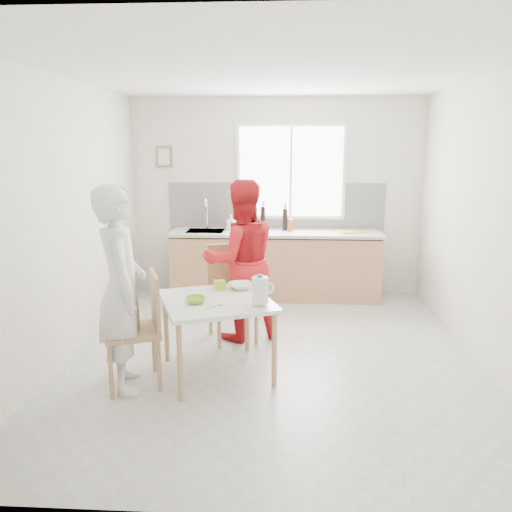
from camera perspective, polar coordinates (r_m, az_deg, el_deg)
The scene contains 21 objects.
ground at distance 5.13m, azimuth 1.74°, elevation -11.15°, with size 4.50×4.50×0.00m, color #B7B7B2.
room_shell at distance 4.71m, azimuth 1.88°, elevation 7.47°, with size 4.50×4.50×4.50m.
window at distance 6.93m, azimuth 4.00°, elevation 9.57°, with size 1.50×0.06×1.30m.
backsplash at distance 6.98m, azimuth 2.29°, elevation 5.70°, with size 3.00×0.02×0.65m, color white.
picture_frame at distance 7.12m, azimuth -10.47°, elevation 11.09°, with size 0.22×0.03×0.28m.
kitchen_counter at distance 6.84m, azimuth 2.16°, elevation -1.31°, with size 2.84×0.64×1.37m.
dining_table at distance 4.52m, azimuth -4.53°, elevation -5.82°, with size 1.20×1.20×0.71m.
chair_left at distance 4.46m, azimuth -13.05°, elevation -7.64°, with size 0.59×0.59×1.00m.
chair_far at distance 5.39m, azimuth -2.91°, elevation -3.61°, with size 0.61×0.61×1.02m.
person_white at distance 4.35m, azimuth -15.10°, elevation -3.69°, with size 0.64×0.42×1.76m, color white.
person_red at distance 5.31m, azimuth -1.70°, elevation -0.54°, with size 0.83×0.65×1.72m, color red.
bowl_green at distance 4.40m, azimuth -6.94°, elevation -5.00°, with size 0.17×0.17×0.05m, color #86C62D.
bowl_white at distance 4.79m, azimuth -1.74°, elevation -3.43°, with size 0.23×0.23×0.06m, color white.
milk_jug at distance 4.28m, azimuth 0.52°, elevation -3.89°, with size 0.20×0.14×0.25m.
green_box at distance 4.77m, azimuth -4.15°, elevation -3.34°, with size 0.10×0.10×0.09m, color #96BC2B.
spoon at distance 4.27m, azimuth -4.91°, elevation -5.75°, with size 0.01×0.01×0.16m, color #A5A5AA.
cutting_board at distance 6.82m, azimuth 10.65°, elevation 2.79°, with size 0.35×0.25×0.01m, color #8BC12C.
wine_bottle_a at distance 6.85m, azimuth 0.80°, elevation 4.35°, with size 0.07×0.07×0.32m, color black.
wine_bottle_b at distance 6.80m, azimuth 3.34°, elevation 4.18°, with size 0.07×0.07×0.30m, color black.
jar_amber at distance 6.75m, azimuth 3.93°, elevation 3.52°, with size 0.06×0.06×0.16m, color #995021.
soap_bottle at distance 6.85m, azimuth -2.88°, elevation 3.88°, with size 0.10×0.10×0.21m, color #999999.
Camera 1 is at (0.11, -4.69, 2.07)m, focal length 35.00 mm.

